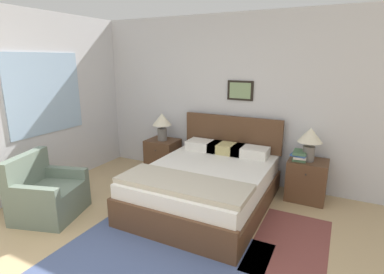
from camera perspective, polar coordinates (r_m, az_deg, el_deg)
wall_back at (r=4.83m, az=7.09°, el=7.08°), size 6.98×0.09×2.60m
wall_left at (r=4.93m, az=-26.71°, el=5.83°), size 0.08×5.56×2.60m
area_rug_main at (r=3.21m, az=-6.99°, el=-22.35°), size 2.01×1.59×0.01m
area_rug_bedside at (r=3.59m, az=18.26°, el=-18.62°), size 0.76×1.35×0.01m
bed at (r=4.09m, az=2.78°, el=-8.89°), size 1.58×2.04×1.06m
armchair at (r=4.24m, az=-25.94°, el=-9.95°), size 0.88×0.91×0.79m
nightstand_near_window at (r=5.27m, az=-5.57°, el=-3.57°), size 0.52×0.46×0.57m
nightstand_by_door at (r=4.53m, az=20.99°, el=-7.64°), size 0.52×0.46×0.57m
table_lamp_near_window at (r=5.09m, az=-5.74°, el=2.80°), size 0.32×0.32×0.47m
table_lamp_by_door at (r=4.33m, az=21.56°, el=-0.30°), size 0.32×0.32×0.47m
book_thick_bottom at (r=4.39m, az=19.78°, el=-3.90°), size 0.19×0.22×0.04m
book_hardcover_middle at (r=4.38m, az=19.82°, el=-3.45°), size 0.20×0.29×0.03m
book_novel_upper at (r=4.37m, az=19.85°, el=-3.10°), size 0.24×0.27×0.03m
book_slim_near_top at (r=4.36m, az=19.88°, el=-2.74°), size 0.18×0.28×0.03m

